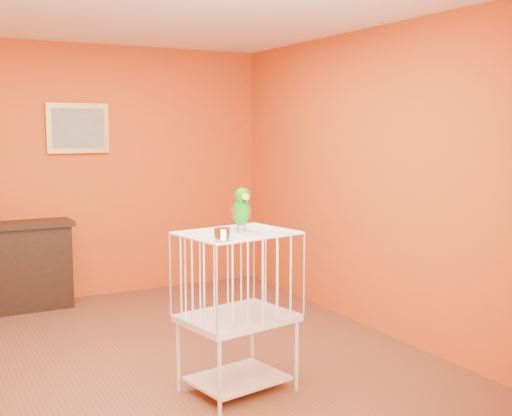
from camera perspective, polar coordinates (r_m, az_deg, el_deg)
ground at (r=4.93m, az=-8.96°, el=-13.76°), size 4.50×4.50×0.00m
room_shell at (r=4.62m, az=-9.34°, el=4.95°), size 4.50×4.50×4.50m
console_cabinet at (r=6.59m, az=-20.90°, el=-4.93°), size 1.15×0.41×0.86m
framed_picture at (r=6.75m, az=-15.54°, el=6.85°), size 0.62×0.04×0.50m
birdcage at (r=4.29m, az=-1.67°, el=-9.03°), size 0.78×0.65×1.08m
feed_cup at (r=3.86m, az=-3.02°, el=-2.33°), size 0.10×0.10×0.07m
parrot at (r=4.22m, az=-1.32°, el=-0.06°), size 0.15×0.26×0.29m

